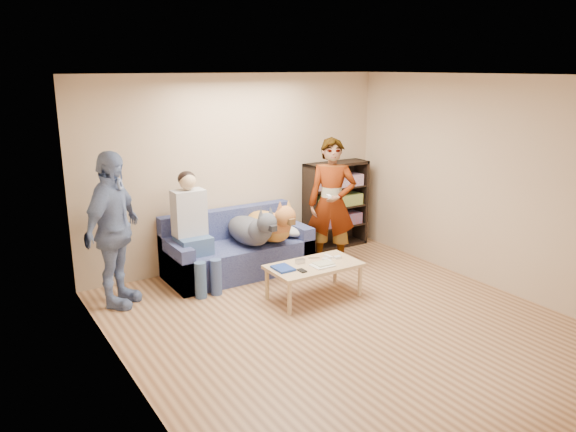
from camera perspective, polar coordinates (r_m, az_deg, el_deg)
ground at (r=6.12m, az=6.08°, el=-11.13°), size 5.00×5.00×0.00m
ceiling at (r=5.50m, az=6.84°, el=14.00°), size 5.00×5.00×0.00m
wall_back at (r=7.74m, az=-5.12°, el=4.62°), size 4.50×0.00×4.50m
wall_left at (r=4.66m, az=-15.86°, el=-2.87°), size 0.00×5.00×5.00m
wall_right at (r=7.25m, az=20.56°, el=3.03°), size 0.00×5.00×5.00m
blanket at (r=7.69m, az=0.87°, el=-1.53°), size 0.40×0.34×0.14m
person_standing_right at (r=7.60m, az=4.48°, el=1.26°), size 0.77×0.75×1.77m
person_standing_left at (r=6.60m, az=-17.33°, el=-1.40°), size 1.05×1.06×1.80m
held_controller at (r=7.29m, az=4.17°, el=2.01°), size 0.08×0.13×0.03m
notebook_blue at (r=6.49m, az=-0.51°, el=-5.33°), size 0.20×0.26×0.03m
papers at (r=6.60m, az=3.52°, el=-5.03°), size 0.26×0.20×0.02m
magazine at (r=6.63m, az=3.63°, el=-4.82°), size 0.22×0.17×0.01m
camera_silver at (r=6.68m, az=1.23°, el=-4.61°), size 0.11×0.06×0.05m
controller_a at (r=6.88m, az=4.12°, el=-4.13°), size 0.04×0.13×0.03m
controller_b at (r=6.87m, az=5.06°, el=-4.20°), size 0.09×0.06×0.03m
headphone_cup_a at (r=6.75m, az=4.17°, el=-4.57°), size 0.07×0.07×0.02m
headphone_cup_b at (r=6.81m, az=3.77°, el=-4.39°), size 0.07×0.07×0.02m
pen_orange at (r=6.52m, az=3.32°, el=-5.32°), size 0.13×0.06×0.01m
pen_black at (r=6.86m, az=2.64°, el=-4.27°), size 0.13×0.08×0.01m
wallet at (r=6.43m, az=1.43°, el=-5.57°), size 0.07×0.12×0.02m
sofa at (r=7.53m, az=-5.24°, el=-3.68°), size 1.90×0.85×0.82m
person_seated at (r=7.02m, az=-9.66°, el=-1.03°), size 0.40×0.73×1.47m
dog_gray at (r=7.28m, az=-3.69°, el=-1.40°), size 0.41×1.25×0.59m
dog_tan at (r=7.43m, az=-1.75°, el=-0.91°), size 0.44×1.18×0.64m
coffee_table at (r=6.67m, az=2.66°, el=-5.29°), size 1.10×0.60×0.42m
bookshelf at (r=8.53m, az=4.82°, el=1.34°), size 1.00×0.34×1.30m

